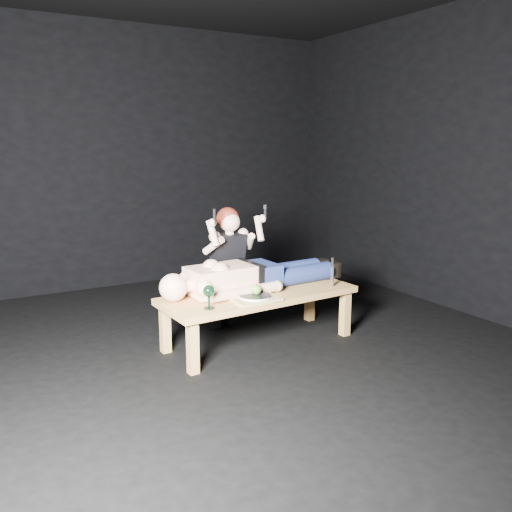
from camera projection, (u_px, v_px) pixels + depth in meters
name	position (u px, v px, depth m)	size (l,w,h in m)	color
ground	(230.00, 349.00, 4.45)	(5.00, 5.00, 0.00)	black
back_wall	(131.00, 158.00, 6.26)	(5.00, 5.00, 0.00)	black
table	(259.00, 318.00, 4.54)	(1.66, 0.62, 0.45)	tan
lying_man	(256.00, 272.00, 4.60)	(1.79, 0.54, 0.28)	beige
kneeling_woman	(224.00, 266.00, 4.89)	(0.61, 0.69, 1.15)	black
serving_tray	(255.00, 299.00, 4.26)	(0.37, 0.27, 0.02)	tan
plate	(255.00, 296.00, 4.26)	(0.25, 0.25, 0.02)	white
apple	(256.00, 290.00, 4.27)	(0.08, 0.08, 0.08)	#68A72E
goblet	(209.00, 297.00, 4.02)	(0.09, 0.09, 0.18)	black
fork_flat	(226.00, 306.00, 4.10)	(0.02, 0.18, 0.01)	#B2B2B7
knife_flat	(274.00, 296.00, 4.38)	(0.02, 0.18, 0.01)	#B2B2B7
spoon_flat	(263.00, 294.00, 4.41)	(0.02, 0.18, 0.01)	#B2B2B7
carving_knife	(332.00, 272.00, 4.65)	(0.03, 0.04, 0.26)	#B2B2B7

